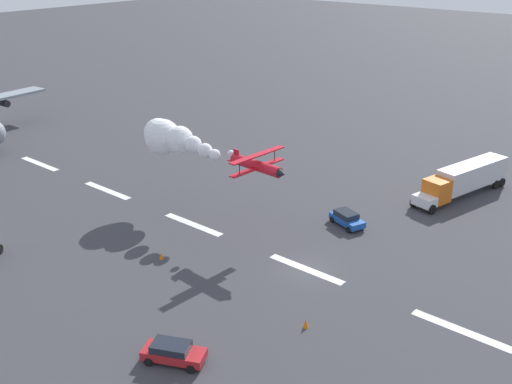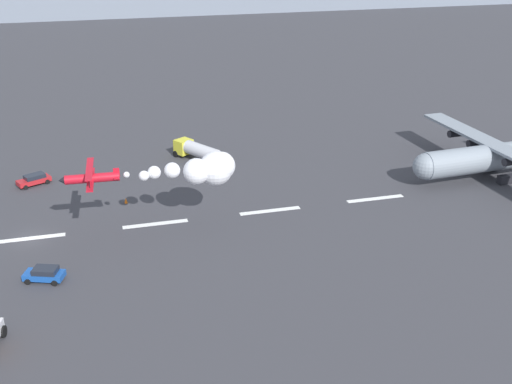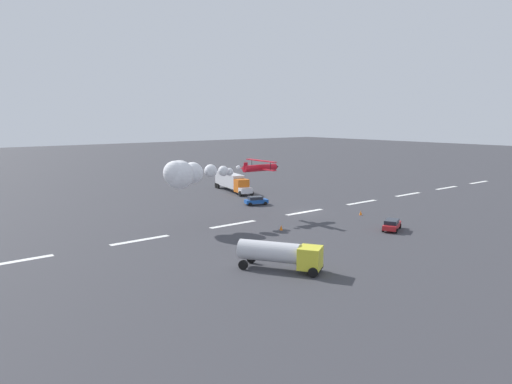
# 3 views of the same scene
# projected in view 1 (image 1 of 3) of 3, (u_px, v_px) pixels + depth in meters

# --- Properties ---
(ground_plane) EXTENTS (440.00, 440.00, 0.00)m
(ground_plane) POSITION_uv_depth(u_px,v_px,m) (306.00, 269.00, 55.57)
(ground_plane) COLOR #38383D
(ground_plane) RESTS_ON ground
(runway_stripe_3) EXTENTS (8.00, 0.90, 0.01)m
(runway_stripe_3) POSITION_uv_depth(u_px,v_px,m) (461.00, 330.00, 46.88)
(runway_stripe_3) COLOR white
(runway_stripe_3) RESTS_ON ground
(runway_stripe_4) EXTENTS (8.00, 0.90, 0.01)m
(runway_stripe_4) POSITION_uv_depth(u_px,v_px,m) (306.00, 269.00, 55.57)
(runway_stripe_4) COLOR white
(runway_stripe_4) RESTS_ON ground
(runway_stripe_5) EXTENTS (8.00, 0.90, 0.01)m
(runway_stripe_5) POSITION_uv_depth(u_px,v_px,m) (193.00, 224.00, 64.25)
(runway_stripe_5) COLOR white
(runway_stripe_5) RESTS_ON ground
(runway_stripe_6) EXTENTS (8.00, 0.90, 0.01)m
(runway_stripe_6) POSITION_uv_depth(u_px,v_px,m) (107.00, 191.00, 72.93)
(runway_stripe_6) COLOR white
(runway_stripe_6) RESTS_ON ground
(runway_stripe_7) EXTENTS (8.00, 0.90, 0.01)m
(runway_stripe_7) POSITION_uv_depth(u_px,v_px,m) (40.00, 164.00, 81.62)
(runway_stripe_7) COLOR white
(runway_stripe_7) RESTS_ON ground
(stunt_biplane_red) EXTENTS (20.12, 7.16, 4.03)m
(stunt_biplane_red) POSITION_uv_depth(u_px,v_px,m) (172.00, 139.00, 66.52)
(stunt_biplane_red) COLOR red
(semi_truck_orange) EXTENTS (6.13, 14.73, 3.70)m
(semi_truck_orange) POSITION_uv_depth(u_px,v_px,m) (464.00, 178.00, 70.81)
(semi_truck_orange) COLOR silver
(semi_truck_orange) RESTS_ON ground
(followme_car_yellow) EXTENTS (4.43, 3.10, 1.52)m
(followme_car_yellow) POSITION_uv_depth(u_px,v_px,m) (347.00, 218.00, 63.78)
(followme_car_yellow) COLOR #194CA5
(followme_car_yellow) RESTS_ON ground
(airport_staff_sedan) EXTENTS (4.86, 3.58, 1.52)m
(airport_staff_sedan) POSITION_uv_depth(u_px,v_px,m) (173.00, 352.00, 43.13)
(airport_staff_sedan) COLOR #B21E23
(airport_staff_sedan) RESTS_ON ground
(traffic_cone_near) EXTENTS (0.44, 0.44, 0.75)m
(traffic_cone_near) POSITION_uv_depth(u_px,v_px,m) (306.00, 324.00, 47.06)
(traffic_cone_near) COLOR orange
(traffic_cone_near) RESTS_ON ground
(traffic_cone_far) EXTENTS (0.44, 0.44, 0.75)m
(traffic_cone_far) POSITION_uv_depth(u_px,v_px,m) (161.00, 255.00, 57.22)
(traffic_cone_far) COLOR orange
(traffic_cone_far) RESTS_ON ground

